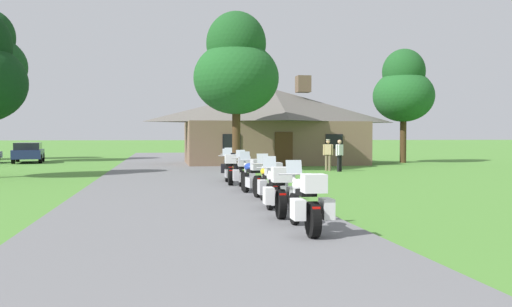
{
  "coord_description": "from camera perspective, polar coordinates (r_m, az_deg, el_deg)",
  "views": [
    {
      "loc": [
        -0.63,
        -1.71,
        1.83
      ],
      "look_at": [
        2.89,
        17.89,
        1.2
      ],
      "focal_mm": 37.67,
      "sensor_mm": 36.0,
      "label": 1
    }
  ],
  "objects": [
    {
      "name": "motorcycle_yellow_third_in_row",
      "position": [
        13.97,
        1.44,
        -3.21
      ],
      "size": [
        0.73,
        2.08,
        1.3
      ],
      "rotation": [
        0.0,
        0.0,
        -0.01
      ],
      "color": "black",
      "rests_on": "asphalt_driveway"
    },
    {
      "name": "motorcycle_silver_fifth_in_row",
      "position": [
        18.09,
        -1.4,
        -2.07
      ],
      "size": [
        0.8,
        2.08,
        1.3
      ],
      "rotation": [
        0.0,
        0.0,
        -0.07
      ],
      "color": "black",
      "rests_on": "asphalt_driveway"
    },
    {
      "name": "parked_navy_suv_far_left",
      "position": [
        40.78,
        -23.01,
        0.19
      ],
      "size": [
        2.48,
        4.82,
        1.4
      ],
      "rotation": [
        0.0,
        0.0,
        0.14
      ],
      "color": "navy",
      "rests_on": "ground"
    },
    {
      "name": "motorcycle_green_farthest_in_row",
      "position": [
        21.89,
        -2.84,
        -1.39
      ],
      "size": [
        0.82,
        2.08,
        1.3
      ],
      "rotation": [
        0.0,
        0.0,
        -0.08
      ],
      "color": "black",
      "rests_on": "asphalt_driveway"
    },
    {
      "name": "ground_plane",
      "position": [
        21.79,
        -8.5,
        -3.03
      ],
      "size": [
        500.0,
        500.0,
        0.0
      ],
      "primitive_type": "plane",
      "color": "#4C8433"
    },
    {
      "name": "motorcycle_white_nearest_to_camera",
      "position": [
        9.92,
        5.37,
        -5.28
      ],
      "size": [
        0.73,
        2.08,
        1.3
      ],
      "rotation": [
        0.0,
        0.0,
        -0.02
      ],
      "color": "black",
      "rests_on": "asphalt_driveway"
    },
    {
      "name": "asphalt_driveway",
      "position": [
        19.8,
        -8.33,
        -3.43
      ],
      "size": [
        6.4,
        80.0,
        0.06
      ],
      "primitive_type": "cube",
      "color": "slate",
      "rests_on": "ground"
    },
    {
      "name": "stone_lodge",
      "position": [
        35.84,
        1.83,
        3.01
      ],
      "size": [
        12.15,
        6.63,
        5.9
      ],
      "color": "brown",
      "rests_on": "ground"
    },
    {
      "name": "motorcycle_blue_fourth_in_row",
      "position": [
        16.16,
        -0.35,
        -2.49
      ],
      "size": [
        0.69,
        2.08,
        1.3
      ],
      "rotation": [
        0.0,
        0.0,
        0.1
      ],
      "color": "black",
      "rests_on": "asphalt_driveway"
    },
    {
      "name": "tree_by_lodge_front",
      "position": [
        28.81,
        -2.12,
        9.05
      ],
      "size": [
        4.53,
        4.53,
        8.45
      ],
      "color": "#422D19",
      "rests_on": "ground"
    },
    {
      "name": "motorcycle_white_second_in_row",
      "position": [
        12.03,
        2.24,
        -4.02
      ],
      "size": [
        0.75,
        2.08,
        1.3
      ],
      "rotation": [
        0.0,
        0.0,
        -0.04
      ],
      "color": "black",
      "rests_on": "asphalt_driveway"
    },
    {
      "name": "tree_right_of_lodge",
      "position": [
        39.02,
        15.4,
        6.62
      ],
      "size": [
        4.22,
        4.22,
        7.93
      ],
      "color": "#422D19",
      "rests_on": "ground"
    },
    {
      "name": "bystander_white_shirt_near_lodge",
      "position": [
        28.32,
        8.86,
        -0.03
      ],
      "size": [
        0.47,
        0.38,
        1.67
      ],
      "rotation": [
        0.0,
        0.0,
        3.73
      ],
      "color": "black",
      "rests_on": "ground"
    },
    {
      "name": "bystander_tan_shirt_beside_signpost",
      "position": [
        28.91,
        7.66,
        0.05
      ],
      "size": [
        0.5,
        0.36,
        1.69
      ],
      "rotation": [
        0.0,
        0.0,
        2.68
      ],
      "color": "#75664C",
      "rests_on": "ground"
    },
    {
      "name": "motorcycle_black_sixth_in_row",
      "position": [
        20.08,
        -2.89,
        -1.65
      ],
      "size": [
        0.66,
        2.08,
        1.3
      ],
      "rotation": [
        0.0,
        0.0,
        -0.03
      ],
      "color": "black",
      "rests_on": "asphalt_driveway"
    }
  ]
}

